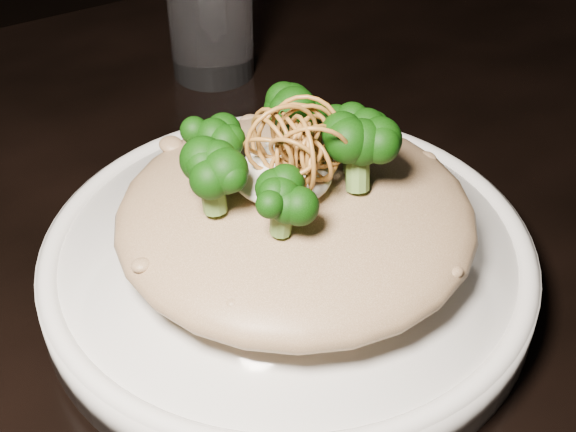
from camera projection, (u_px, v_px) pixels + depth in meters
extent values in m
cube|color=black|center=(238.00, 251.00, 0.57)|extent=(1.10, 0.80, 0.04)
cylinder|color=black|center=(428.00, 206.00, 1.22)|extent=(0.05, 0.05, 0.71)
cylinder|color=silver|center=(288.00, 264.00, 0.51)|extent=(0.31, 0.31, 0.03)
ellipsoid|color=brown|center=(296.00, 215.00, 0.48)|extent=(0.22, 0.22, 0.05)
ellipsoid|color=white|center=(283.00, 175.00, 0.46)|extent=(0.06, 0.06, 0.02)
cylinder|color=silver|center=(210.00, 6.00, 0.69)|extent=(0.09, 0.09, 0.13)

